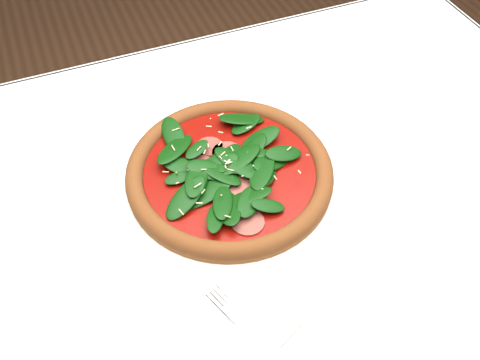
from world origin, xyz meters
name	(u,v)px	position (x,y,z in m)	size (l,w,h in m)	color
ground	(256,357)	(0.00, 0.00, 0.00)	(6.00, 6.00, 0.00)	brown
dining_table	(264,210)	(0.00, 0.00, 0.65)	(1.21, 0.81, 0.75)	white
plate	(230,179)	(-0.06, 0.00, 0.76)	(0.38, 0.38, 0.02)	white
pizza	(230,170)	(-0.06, 0.00, 0.78)	(0.40, 0.40, 0.04)	#9F5E26
napkin	(255,339)	(-0.13, -0.26, 0.76)	(0.13, 0.06, 0.01)	white
fork	(241,322)	(-0.14, -0.23, 0.76)	(0.07, 0.14, 0.00)	silver
saucer_far	(352,49)	(0.30, 0.24, 0.76)	(0.13, 0.13, 0.01)	white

